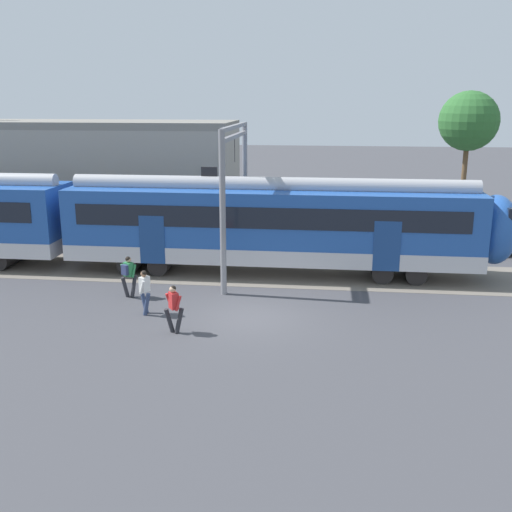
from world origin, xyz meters
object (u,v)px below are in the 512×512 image
pedestrian_green (128,273)px  pedestrian_red (174,306)px  commuter_train (85,220)px  pedestrian_white (145,289)px

pedestrian_green → pedestrian_red: size_ratio=1.00×
commuter_train → pedestrian_white: 7.47m
commuter_train → pedestrian_red: commuter_train is taller
commuter_train → pedestrian_green: (3.30, -4.01, -1.26)m
pedestrian_white → pedestrian_red: 2.20m
commuter_train → pedestrian_green: bearing=-50.5°
pedestrian_green → pedestrian_white: same height
pedestrian_red → commuter_train: bearing=128.9°
pedestrian_green → commuter_train: bearing=129.5°
commuter_train → pedestrian_white: commuter_train is taller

